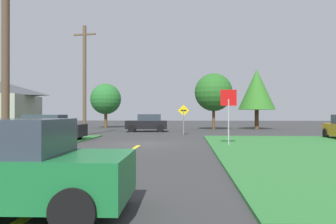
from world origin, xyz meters
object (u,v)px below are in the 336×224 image
object	(u,v)px
parked_car_near_building	(49,128)
pine_tree_center	(214,92)
car_behind_on_main_road	(8,167)
direction_sign	(184,116)
stop_sign	(229,106)
utility_pole_near	(6,38)
utility_pole_mid	(85,79)
oak_tree_right	(106,99)
oak_tree_left	(257,90)
car_approaching_junction	(147,123)

from	to	relation	value
parked_car_near_building	pine_tree_center	xyz separation A→B (m)	(11.23, 15.02, 3.07)
car_behind_on_main_road	direction_sign	world-z (taller)	direction_sign
stop_sign	parked_car_near_building	bearing A→B (deg)	-16.29
utility_pole_near	utility_pole_mid	world-z (taller)	utility_pole_near
oak_tree_right	oak_tree_left	bearing A→B (deg)	-7.46
stop_sign	utility_pole_mid	world-z (taller)	utility_pole_mid
parked_car_near_building	utility_pole_mid	world-z (taller)	utility_pole_mid
direction_sign	pine_tree_center	size ratio (longest dim) A/B	0.41
utility_pole_mid	direction_sign	size ratio (longest dim) A/B	3.59
parked_car_near_building	oak_tree_left	bearing A→B (deg)	46.60
parked_car_near_building	oak_tree_left	size ratio (longest dim) A/B	0.64
direction_sign	pine_tree_center	world-z (taller)	pine_tree_center
car_behind_on_main_road	utility_pole_mid	xyz separation A→B (m)	(-5.09, 20.88, 3.61)
utility_pole_mid	car_behind_on_main_road	bearing A→B (deg)	-76.31
utility_pole_near	oak_tree_right	xyz separation A→B (m)	(-2.14, 26.11, -1.46)
stop_sign	car_approaching_junction	bearing A→B (deg)	-68.22
direction_sign	oak_tree_left	distance (m)	13.43
car_approaching_junction	oak_tree_right	size ratio (longest dim) A/B	0.76
direction_sign	oak_tree_right	world-z (taller)	oak_tree_right
car_behind_on_main_road	pine_tree_center	size ratio (longest dim) A/B	0.69
stop_sign	parked_car_near_building	distance (m)	11.19
stop_sign	direction_sign	xyz separation A→B (m)	(-2.49, 8.97, -0.63)
utility_pole_near	car_approaching_junction	bearing A→B (deg)	78.37
oak_tree_left	oak_tree_right	world-z (taller)	oak_tree_left
parked_car_near_building	car_behind_on_main_road	distance (m)	16.36
car_approaching_junction	utility_pole_near	world-z (taller)	utility_pole_near
parked_car_near_building	direction_sign	bearing A→B (deg)	36.75
stop_sign	car_approaching_junction	xyz separation A→B (m)	(-5.94, 13.83, -1.30)
utility_pole_near	pine_tree_center	size ratio (longest dim) A/B	1.62
stop_sign	utility_pole_near	bearing A→B (deg)	22.37
car_approaching_junction	oak_tree_left	size ratio (longest dim) A/B	0.61
stop_sign	utility_pole_mid	distance (m)	13.40
stop_sign	parked_car_near_building	world-z (taller)	stop_sign
parked_car_near_building	direction_sign	world-z (taller)	direction_sign
direction_sign	oak_tree_right	xyz separation A→B (m)	(-9.32, 12.88, 1.89)
parked_car_near_building	oak_tree_right	bearing A→B (deg)	93.40
car_behind_on_main_road	direction_sign	distance (m)	21.66
pine_tree_center	car_approaching_junction	bearing A→B (deg)	-147.88
car_behind_on_main_road	utility_pole_mid	distance (m)	21.79
stop_sign	oak_tree_right	xyz separation A→B (m)	(-11.81, 21.84, 1.26)
direction_sign	pine_tree_center	xyz separation A→B (m)	(2.97, 8.90, 2.39)
oak_tree_right	direction_sign	bearing A→B (deg)	-54.10
car_approaching_junction	utility_pole_mid	xyz separation A→B (m)	(-4.27, -5.47, 3.61)
parked_car_near_building	oak_tree_right	xyz separation A→B (m)	(-1.06, 19.00, 2.56)
direction_sign	oak_tree_left	xyz separation A→B (m)	(7.71, 10.64, 2.77)
oak_tree_right	car_behind_on_main_road	bearing A→B (deg)	-78.98
utility_pole_near	utility_pole_mid	size ratio (longest dim) A/B	1.10
utility_pole_near	direction_sign	xyz separation A→B (m)	(7.18, 13.24, -3.35)
direction_sign	stop_sign	bearing A→B (deg)	-74.48
parked_car_near_building	car_approaching_junction	bearing A→B (deg)	66.59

